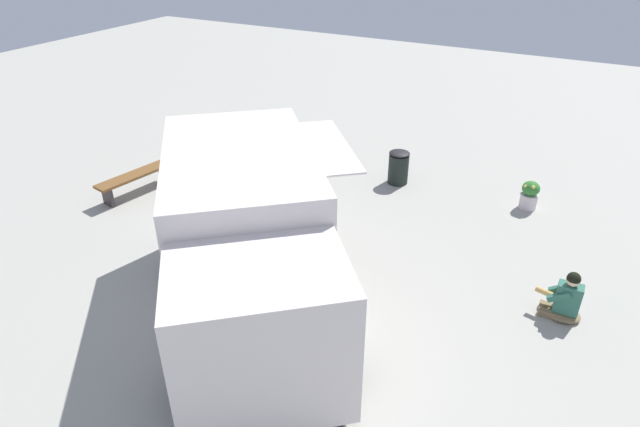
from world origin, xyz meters
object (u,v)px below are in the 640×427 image
Objects in this scene: food_truck at (247,247)px; planter_flowering_side at (229,174)px; person_customer at (565,300)px; planter_flowering_far at (530,195)px; trash_bin at (398,167)px; plaza_bench at (136,178)px.

food_truck is 9.03× the size of planter_flowering_side.
planter_flowering_far is at bearing 17.69° from person_customer.
trash_bin is (2.07, -3.45, 0.10)m from planter_flowering_side.
person_customer is at bearing -162.31° from planter_flowering_far.
person_customer is 9.19m from plaza_bench.
trash_bin is at bearing 93.09° from planter_flowering_far.
food_truck is at bearing -138.76° from planter_flowering_side.
plaza_bench is at bearing 123.38° from trash_bin.
person_customer is at bearing -63.78° from food_truck.
plaza_bench is at bearing 128.06° from planter_flowering_side.
planter_flowering_far is 0.33× the size of plaza_bench.
food_truck is 6.69m from planter_flowering_far.
plaza_bench is at bearing 90.23° from person_customer.
planter_flowering_side is 2.10m from plaza_bench.
trash_bin is at bearing -59.06° from planter_flowering_side.
food_truck is at bearing 116.22° from person_customer.
planter_flowering_far is 0.79× the size of trash_bin.
trash_bin reaches higher than planter_flowering_side.
person_customer is 7.65m from planter_flowering_side.
person_customer reaches higher than planter_flowering_far.
plaza_bench is (2.18, 4.69, -0.85)m from food_truck.
plaza_bench is at bearing 65.09° from food_truck.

